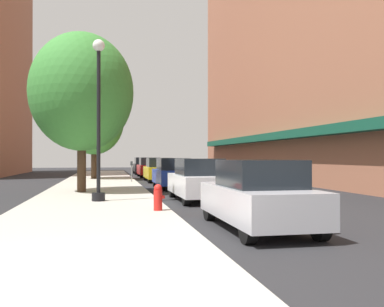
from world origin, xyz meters
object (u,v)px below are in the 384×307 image
at_px(car_white, 198,180).
at_px(car_black, 143,166).
at_px(tree_near, 94,120).
at_px(car_blue, 173,174).
at_px(parking_meter_near, 132,169).
at_px(car_red, 149,168).
at_px(tree_mid, 82,92).
at_px(car_silver, 258,196).
at_px(lamppost, 99,116).
at_px(car_yellow, 159,170).
at_px(fire_hydrant, 158,197).

distance_m(car_white, car_black, 25.62).
bearing_deg(tree_near, car_white, -73.98).
bearing_deg(car_blue, car_black, 89.35).
xyz_separation_m(parking_meter_near, car_blue, (1.95, -4.85, -0.14)).
xyz_separation_m(car_white, car_red, (0.00, 19.56, 0.00)).
height_order(car_white, car_black, same).
distance_m(tree_mid, car_silver, 12.05).
height_order(lamppost, car_yellow, lamppost).
bearing_deg(lamppost, car_red, 79.18).
bearing_deg(tree_near, car_yellow, -30.90).
relative_size(lamppost, car_red, 1.37).
distance_m(lamppost, car_yellow, 14.02).
relative_size(parking_meter_near, tree_near, 0.19).
distance_m(parking_meter_near, car_silver, 18.12).
relative_size(car_yellow, car_black, 1.00).
distance_m(car_silver, car_black, 32.25).
height_order(car_white, car_blue, same).
relative_size(lamppost, tree_mid, 0.81).
bearing_deg(tree_near, car_silver, -78.63).
height_order(fire_hydrant, car_black, car_black).
relative_size(car_blue, car_red, 1.00).
relative_size(fire_hydrant, car_white, 0.18).
xyz_separation_m(fire_hydrant, car_white, (2.02, 3.57, 0.29)).
relative_size(fire_hydrant, parking_meter_near, 0.60).
relative_size(lamppost, car_yellow, 1.37).
relative_size(tree_mid, car_white, 1.70).
bearing_deg(car_red, lamppost, -102.38).
height_order(tree_mid, car_white, tree_mid).
xyz_separation_m(parking_meter_near, tree_near, (-2.50, 4.12, 3.44)).
height_order(lamppost, car_white, lamppost).
xyz_separation_m(tree_mid, car_silver, (4.66, -10.41, -3.89)).
distance_m(lamppost, car_blue, 8.31).
bearing_deg(tree_near, car_red, 42.35).
distance_m(tree_mid, car_black, 22.67).
height_order(tree_near, tree_mid, tree_mid).
bearing_deg(fire_hydrant, car_black, 86.05).
bearing_deg(car_blue, car_white, -90.65).
relative_size(tree_near, car_blue, 1.58).
height_order(fire_hydrant, car_red, car_red).
distance_m(fire_hydrant, car_red, 23.22).
relative_size(tree_near, car_silver, 1.58).
bearing_deg(car_yellow, car_silver, -90.35).
xyz_separation_m(fire_hydrant, tree_near, (-2.43, 19.07, 3.87)).
distance_m(car_red, car_black, 6.06).
distance_m(tree_near, car_blue, 10.63).
relative_size(parking_meter_near, car_white, 0.30).
bearing_deg(parking_meter_near, car_yellow, 36.66).
distance_m(lamppost, parking_meter_near, 12.18).
bearing_deg(car_white, car_red, 90.30).
bearing_deg(car_silver, car_blue, 89.84).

